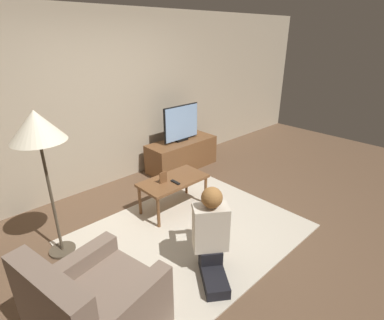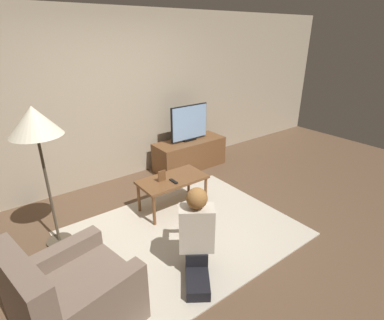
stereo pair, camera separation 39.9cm
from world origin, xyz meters
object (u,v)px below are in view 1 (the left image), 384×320
coffee_table (173,183)px  person_kneeling (211,231)px  armchair (96,310)px  floor_lamp (37,131)px  tv (181,123)px

coffee_table → person_kneeling: 1.22m
coffee_table → armchair: 1.95m
armchair → coffee_table: bearing=-68.8°
floor_lamp → armchair: size_ratio=1.65×
tv → person_kneeling: (-1.47, -2.09, -0.35)m
coffee_table → floor_lamp: (-1.47, 0.19, 0.99)m
person_kneeling → coffee_table: bearing=-77.5°
coffee_table → person_kneeling: size_ratio=0.97×
tv → armchair: bearing=-142.8°
tv → person_kneeling: size_ratio=0.79×
tv → floor_lamp: bearing=-162.5°
tv → coffee_table: (-1.00, -0.97, -0.42)m
tv → armchair: 3.36m
floor_lamp → tv: bearing=17.5°
person_kneeling → tv: bearing=-90.0°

